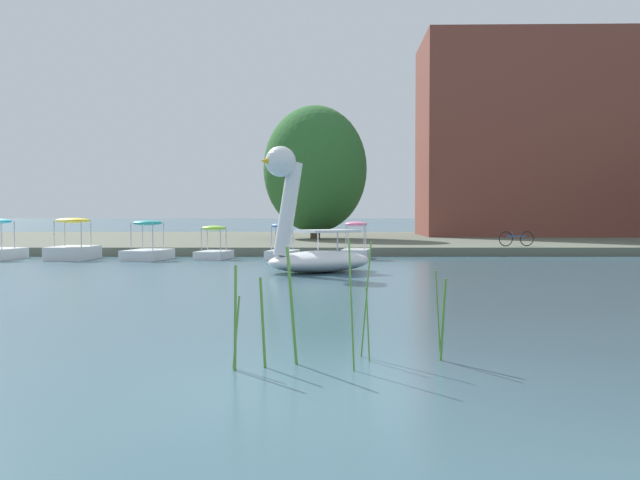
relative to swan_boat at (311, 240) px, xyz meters
The scene contains 12 objects.
ground_plane 14.63m from the swan_boat, 89.00° to the right, with size 557.79×557.79×0.00m, color #385966.
shore_bank_far 22.05m from the swan_boat, 89.34° to the left, with size 148.24×27.09×0.37m, color #5B6051.
swan_boat is the anchor object (origin of this frame).
pedal_boat_pink 7.14m from the swan_boat, 76.24° to the left, with size 1.25×1.85×1.47m.
pedal_boat_blue 6.75m from the swan_boat, 100.12° to the left, with size 1.33×1.88×1.41m.
pedal_boat_lime 7.91m from the swan_boat, 119.43° to the left, with size 1.40×1.96×1.31m.
pedal_boat_teal 9.05m from the swan_boat, 134.83° to the left, with size 1.74×2.43×1.52m.
pedal_boat_yellow 11.39m from the swan_boat, 144.79° to the left, with size 1.58×2.39×1.61m.
tree_willow_near_path 19.95m from the swan_boat, 89.97° to the left, with size 6.49×6.74×7.48m.
bicycle_parked 13.12m from the swan_boat, 48.18° to the left, with size 1.60×0.36×0.66m.
apartment_block 30.50m from the swan_boat, 58.44° to the left, with size 17.70×8.03×12.50m, color brown.
reed_clump_foreground 13.51m from the swan_boat, 88.82° to the right, with size 2.51×0.84×1.47m.
Camera 1 is at (0.03, -7.48, 1.76)m, focal length 41.57 mm.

